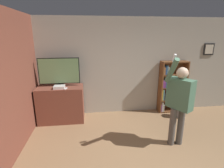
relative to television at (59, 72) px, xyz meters
name	(u,v)px	position (x,y,z in m)	size (l,w,h in m)	color
wall_back	(131,67)	(1.95, 0.31, 0.03)	(7.13, 0.09, 2.70)	#B2AD9E
wall_side_brick	(16,82)	(-0.65, -1.06, 0.03)	(0.06, 4.27, 2.70)	brown
tv_ledge	(61,104)	(0.00, -0.09, -0.85)	(1.16, 0.59, 0.94)	brown
television	(59,72)	(0.00, 0.00, 0.00)	(1.03, 0.22, 0.73)	black
game_console	(59,87)	(0.01, -0.23, -0.34)	(0.27, 0.22, 0.07)	white
remote_loose	(66,89)	(0.17, -0.30, -0.37)	(0.08, 0.14, 0.02)	white
bookshelf	(170,87)	(3.10, 0.13, -0.57)	(0.77, 0.28, 1.51)	brown
person	(180,99)	(2.52, -1.49, -0.31)	(0.64, 0.58, 1.91)	#56514C
waste_bin	(181,110)	(3.25, -0.32, -1.11)	(0.26, 0.26, 0.41)	gray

